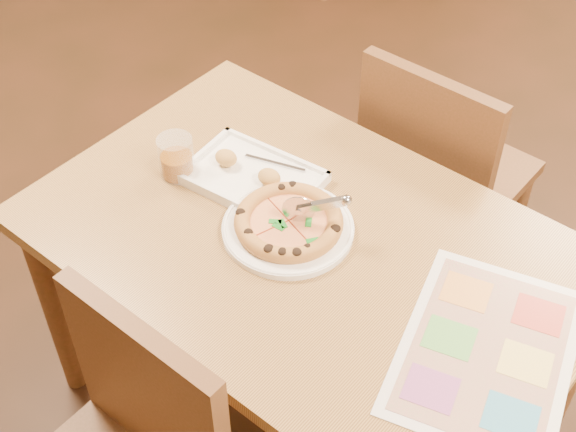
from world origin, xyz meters
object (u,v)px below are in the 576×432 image
Objects in this scene: dining_table at (307,264)px; plate at (288,229)px; appetizer_tray at (252,177)px; pizza_cutter at (315,206)px; menu at (487,351)px; glass_tumbler at (177,159)px; pizza at (289,222)px; chair_far at (437,160)px.

dining_table is 0.11m from plate.
dining_table is 0.26m from appetizer_tray.
appetizer_tray is at bearing 136.22° from pizza_cutter.
pizza_cutter is at bearing 175.20° from menu.
glass_tumbler is (-0.16, -0.10, 0.03)m from appetizer_tray.
pizza is 0.34m from glass_tumbler.
plate is 0.90× the size of appetizer_tray.
glass_tumbler is at bearing -178.92° from menu.
pizza is (-0.05, -0.61, 0.18)m from chair_far.
pizza_cutter reaches higher than dining_table.
pizza_cutter is at bearing 96.00° from dining_table.
glass_tumbler is (-0.34, -0.02, 0.04)m from plate.
chair_far is 0.77m from glass_tumbler.
pizza is at bearing -22.44° from appetizer_tray.
pizza_cutter is 0.27× the size of menu.
pizza_cutter is 0.24m from appetizer_tray.
pizza is 0.54× the size of menu.
appetizer_tray is at bearing 31.42° from glass_tumbler.
chair_far is 0.99× the size of menu.
glass_tumbler reaches higher than pizza.
appetizer_tray reaches higher than pizza.
dining_table is 10.01× the size of pizza_cutter.
glass_tumbler is at bearing -148.58° from appetizer_tray.
plate is 2.39× the size of pizza_cutter.
dining_table is 0.13m from pizza.
dining_table is at bearing 178.40° from menu.
dining_table is at bearing 6.44° from pizza.
dining_table is 5.07× the size of pizza.
plate is 0.66× the size of menu.
dining_table is 0.42m from glass_tumbler.
pizza_cutter reaches higher than plate.
glass_tumbler reaches higher than dining_table.
chair_far is at bearing 85.12° from plate.
pizza_cutter reaches higher than menu.
plate is (-0.05, -0.61, 0.16)m from chair_far.
plate is 2.78× the size of glass_tumbler.
pizza_cutter is at bearing 33.96° from pizza.
appetizer_tray is (-0.23, 0.07, 0.10)m from dining_table.
dining_table is 11.64× the size of glass_tumbler.
plate is 0.20m from appetizer_tray.
chair_far reaches higher than appetizer_tray.
chair_far is at bearing 56.20° from pizza_cutter.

